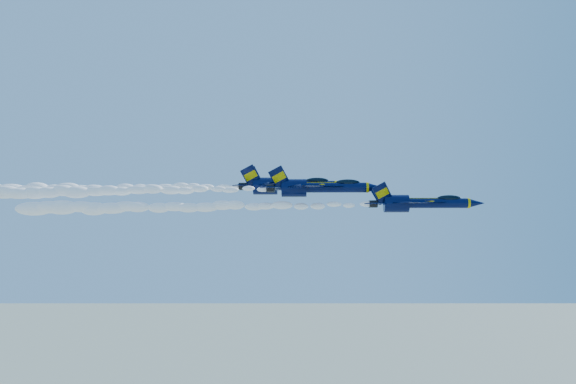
{
  "coord_description": "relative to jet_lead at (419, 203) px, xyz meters",
  "views": [
    {
      "loc": [
        5.82,
        -89.77,
        147.19
      ],
      "look_at": [
        2.22,
        -5.31,
        151.54
      ],
      "focal_mm": 35.0,
      "sensor_mm": 36.0,
      "label": 1
    }
  ],
  "objects": [
    {
      "name": "jet_lead",
      "position": [
        0.0,
        0.0,
        0.0
      ],
      "size": [
        16.39,
        13.44,
        6.09
      ],
      "color": "black"
    },
    {
      "name": "smoke_trail_jet_third",
      "position": [
        -52.43,
        9.52,
        2.67
      ],
      "size": [
        50.96,
        2.46,
        2.22
      ],
      "primitive_type": "ellipsoid",
      "color": "white"
    },
    {
      "name": "jet_second",
      "position": [
        -14.49,
        1.65,
        2.37
      ],
      "size": [
        17.23,
        14.14,
        6.4
      ],
      "color": "black"
    },
    {
      "name": "smoke_trail_jet_second",
      "position": [
        -47.33,
        1.65,
        1.88
      ],
      "size": [
        50.96,
        2.33,
        2.1
      ],
      "primitive_type": "ellipsoid",
      "color": "white"
    },
    {
      "name": "jet_third",
      "position": [
        -19.18,
        9.52,
        3.18
      ],
      "size": [
        18.19,
        14.92,
        6.76
      ],
      "color": "black"
    },
    {
      "name": "smoke_trail_jet_lead",
      "position": [
        -32.48,
        0.0,
        -0.49
      ],
      "size": [
        50.96,
        2.22,
        2.0
      ],
      "primitive_type": "ellipsoid",
      "color": "white"
    }
  ]
}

